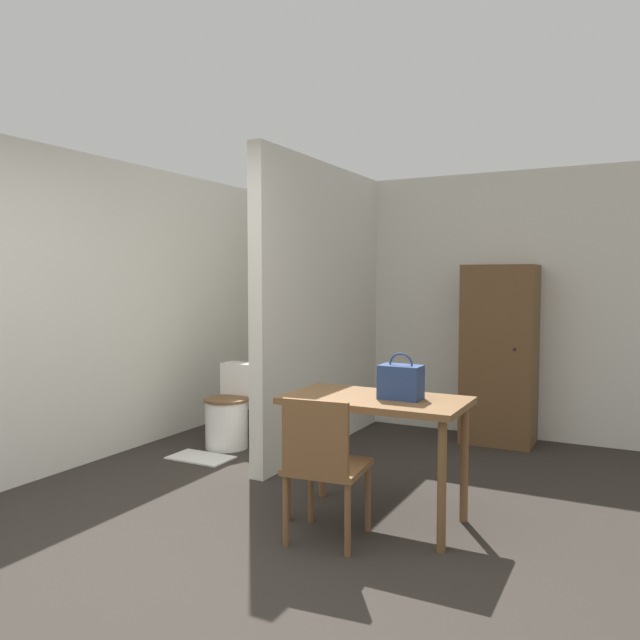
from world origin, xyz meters
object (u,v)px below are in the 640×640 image
dining_table (376,414)px  handbag (401,381)px  wooden_cabinet (499,354)px  wooden_chair (324,463)px  toilet (231,412)px

dining_table → handbag: (0.16, 0.02, 0.21)m
wooden_cabinet → wooden_chair: bearing=-99.1°
toilet → wooden_cabinet: wooden_cabinet is taller
dining_table → wooden_chair: bearing=-107.3°
wooden_chair → toilet: wooden_chair is taller
wooden_chair → wooden_cabinet: 2.74m
toilet → wooden_chair: bearing=-41.0°
wooden_chair → wooden_cabinet: bearing=75.2°
dining_table → toilet: 2.11m
dining_table → wooden_cabinet: bearing=82.6°
wooden_chair → toilet: size_ratio=1.16×
wooden_chair → handbag: 0.68m
dining_table → wooden_cabinet: (0.29, 2.25, 0.14)m
dining_table → handbag: bearing=6.3°
toilet → handbag: handbag is taller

